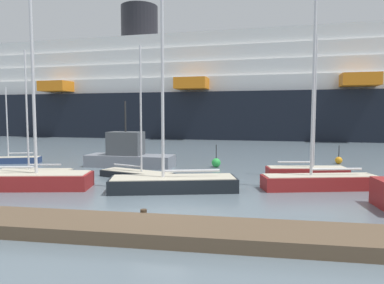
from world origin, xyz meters
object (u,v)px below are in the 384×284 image
(sailboat_3, at_px, (320,179))
(sailboat_4, at_px, (35,170))
(channel_buoy_1, at_px, (216,163))
(fishing_boat_0, at_px, (128,154))
(sailboat_7, at_px, (27,177))
(cruise_ship, at_px, (271,93))
(sailboat_2, at_px, (137,172))
(sailboat_6, at_px, (13,159))
(channel_buoy_0, at_px, (339,160))
(sailboat_0, at_px, (173,181))
(sailboat_5, at_px, (307,170))

(sailboat_3, height_order, sailboat_4, sailboat_3)
(sailboat_4, relative_size, channel_buoy_1, 4.70)
(fishing_boat_0, bearing_deg, channel_buoy_1, -169.89)
(fishing_boat_0, bearing_deg, sailboat_7, 75.10)
(sailboat_3, distance_m, cruise_ship, 44.68)
(sailboat_2, xyz_separation_m, cruise_ship, (10.66, 42.51, 7.50))
(cruise_ship, bearing_deg, sailboat_6, -116.61)
(sailboat_3, height_order, channel_buoy_0, sailboat_3)
(fishing_boat_0, distance_m, channel_buoy_0, 16.88)
(sailboat_2, bearing_deg, channel_buoy_0, 51.50)
(sailboat_6, bearing_deg, sailboat_0, 134.85)
(channel_buoy_1, distance_m, cruise_ship, 38.44)
(sailboat_2, distance_m, fishing_boat_0, 4.99)
(sailboat_5, height_order, fishing_boat_0, sailboat_5)
(sailboat_5, distance_m, channel_buoy_1, 6.98)
(sailboat_7, xyz_separation_m, channel_buoy_1, (9.38, 9.28, -0.26))
(sailboat_5, bearing_deg, sailboat_6, 164.05)
(sailboat_6, height_order, fishing_boat_0, sailboat_6)
(channel_buoy_1, bearing_deg, channel_buoy_0, 19.68)
(sailboat_0, bearing_deg, sailboat_6, -41.30)
(sailboat_2, xyz_separation_m, sailboat_7, (-4.86, -3.97, 0.25))
(sailboat_0, relative_size, sailboat_6, 1.89)
(channel_buoy_0, distance_m, cruise_ship, 34.76)
(sailboat_0, xyz_separation_m, sailboat_6, (-15.23, 7.96, -0.19))
(sailboat_4, distance_m, sailboat_6, 7.28)
(fishing_boat_0, distance_m, channel_buoy_1, 6.73)
(sailboat_4, height_order, fishing_boat_0, sailboat_4)
(sailboat_0, bearing_deg, sailboat_5, -159.51)
(fishing_boat_0, bearing_deg, sailboat_5, 171.59)
(sailboat_4, distance_m, channel_buoy_1, 12.69)
(sailboat_0, bearing_deg, fishing_boat_0, -69.70)
(sailboat_3, bearing_deg, channel_buoy_0, -121.55)
(fishing_boat_0, xyz_separation_m, channel_buoy_0, (16.31, 4.29, -0.64))
(sailboat_6, height_order, cruise_ship, cruise_ship)
(sailboat_4, bearing_deg, channel_buoy_0, -166.53)
(sailboat_2, bearing_deg, sailboat_5, 29.97)
(sailboat_3, height_order, sailboat_5, sailboat_3)
(channel_buoy_0, bearing_deg, sailboat_0, -132.84)
(sailboat_6, bearing_deg, sailboat_7, 112.45)
(sailboat_0, xyz_separation_m, sailboat_7, (-7.92, -0.75, 0.07))
(fishing_boat_0, xyz_separation_m, channel_buoy_1, (6.66, 0.83, -0.59))
(sailboat_3, bearing_deg, cruise_ship, -102.97)
(sailboat_4, xyz_separation_m, sailboat_6, (-5.29, 5.00, -0.04))
(sailboat_4, distance_m, fishing_boat_0, 6.73)
(fishing_boat_0, relative_size, cruise_ship, 0.05)
(sailboat_3, bearing_deg, sailboat_6, -28.44)
(channel_buoy_0, height_order, cruise_ship, cruise_ship)
(sailboat_4, bearing_deg, sailboat_3, 166.02)
(cruise_ship, bearing_deg, sailboat_4, -107.76)
(sailboat_3, relative_size, channel_buoy_1, 6.33)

